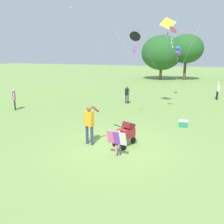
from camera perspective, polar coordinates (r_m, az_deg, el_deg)
The scene contains 12 objects.
ground_plane at distance 10.02m, azimuth 0.85°, elevation -8.18°, with size 120.00×120.00×0.00m, color #75994C.
child_with_butterfly_kite at distance 9.04m, azimuth 1.43°, elevation -6.59°, with size 0.79×0.39×0.98m.
person_adult_flyer at distance 10.00m, azimuth -5.38°, elevation -2.25°, with size 0.60×0.50×1.73m.
stroller at distance 9.93m, azimuth 3.47°, elevation -4.69°, with size 0.84×1.09×1.03m.
kite_adult_black at distance 13.13m, azimuth 5.38°, elevation 17.06°, with size 0.83×4.13×4.83m.
kite_orange_delta at distance 14.85m, azimuth 14.00°, elevation 17.96°, with size 2.65×3.89×5.23m.
kite_green_novelty at distance 16.61m, azimuth 13.18°, elevation 19.10°, with size 2.55×2.14×5.96m.
kite_blue_high at distance 21.13m, azimuth 15.33°, elevation 13.73°, with size 2.07×3.70×4.26m.
person_sitting_far at distance 18.17m, azimuth 3.57°, elevation 4.42°, with size 0.40×0.27×1.31m.
person_kid_running at distance 21.41m, azimuth 23.68°, elevation 4.88°, with size 0.26×0.44×1.41m.
person_back_turned at distance 17.34m, azimuth -22.09°, elevation 3.15°, with size 0.35×0.35×1.41m.
cooler_box at distance 13.05m, azimuth 16.49°, elevation -2.65°, with size 0.45×0.33×0.35m.
Camera 1 is at (3.09, -8.76, 3.78)m, focal length 38.75 mm.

